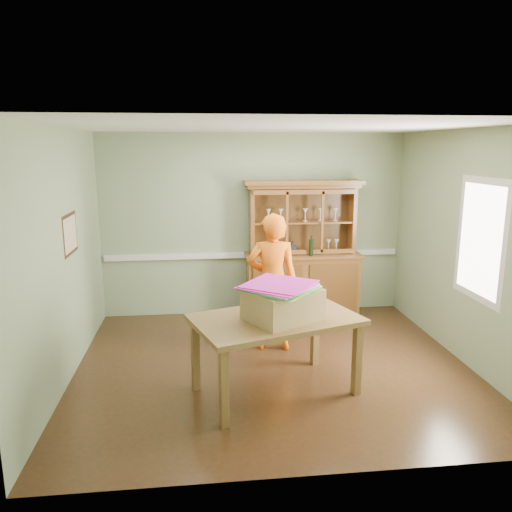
{
  "coord_description": "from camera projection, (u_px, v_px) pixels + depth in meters",
  "views": [
    {
      "loc": [
        -0.81,
        -5.34,
        2.49
      ],
      "look_at": [
        -0.15,
        0.4,
        1.23
      ],
      "focal_mm": 35.0,
      "sensor_mm": 36.0,
      "label": 1
    }
  ],
  "objects": [
    {
      "name": "cardboard_box",
      "position": [
        283.0,
        304.0,
        4.94
      ],
      "size": [
        0.84,
        0.8,
        0.31
      ],
      "primitive_type": "cube",
      "rotation": [
        0.0,
        0.0,
        0.52
      ],
      "color": "#A18353",
      "rests_on": "dining_table"
    },
    {
      "name": "wall_front",
      "position": [
        315.0,
        310.0,
        3.57
      ],
      "size": [
        4.5,
        0.0,
        4.5
      ],
      "primitive_type": "plane",
      "rotation": [
        -1.57,
        0.0,
        0.0
      ],
      "color": "gray",
      "rests_on": "floor"
    },
    {
      "name": "china_hutch",
      "position": [
        302.0,
        269.0,
        7.45
      ],
      "size": [
        1.72,
        0.57,
        2.02
      ],
      "color": "brown",
      "rests_on": "floor"
    },
    {
      "name": "floor",
      "position": [
        273.0,
        366.0,
        5.8
      ],
      "size": [
        4.5,
        4.5,
        0.0
      ],
      "primitive_type": "plane",
      "color": "#422715",
      "rests_on": "ground"
    },
    {
      "name": "wall_left",
      "position": [
        63.0,
        258.0,
        5.26
      ],
      "size": [
        0.0,
        4.0,
        4.0
      ],
      "primitive_type": "plane",
      "rotation": [
        1.57,
        0.0,
        1.57
      ],
      "color": "gray",
      "rests_on": "floor"
    },
    {
      "name": "wall_right",
      "position": [
        466.0,
        248.0,
        5.76
      ],
      "size": [
        0.0,
        4.0,
        4.0
      ],
      "primitive_type": "plane",
      "rotation": [
        1.57,
        0.0,
        -1.57
      ],
      "color": "gray",
      "rests_on": "floor"
    },
    {
      "name": "dining_table",
      "position": [
        276.0,
        326.0,
        5.05
      ],
      "size": [
        1.85,
        1.44,
        0.81
      ],
      "rotation": [
        0.0,
        0.0,
        0.33
      ],
      "color": "brown",
      "rests_on": "floor"
    },
    {
      "name": "wall_back",
      "position": [
        254.0,
        225.0,
        7.45
      ],
      "size": [
        4.5,
        0.0,
        4.5
      ],
      "primitive_type": "plane",
      "rotation": [
        1.57,
        0.0,
        0.0
      ],
      "color": "gray",
      "rests_on": "floor"
    },
    {
      "name": "ceiling",
      "position": [
        275.0,
        127.0,
        5.22
      ],
      "size": [
        4.5,
        4.5,
        0.0
      ],
      "primitive_type": "plane",
      "rotation": [
        3.14,
        0.0,
        0.0
      ],
      "color": "white",
      "rests_on": "wall_back"
    },
    {
      "name": "person",
      "position": [
        272.0,
        282.0,
        6.14
      ],
      "size": [
        0.67,
        0.49,
        1.72
      ],
      "primitive_type": "imported",
      "rotation": [
        0.0,
        0.0,
        3.02
      ],
      "color": "orange",
      "rests_on": "floor"
    },
    {
      "name": "kite_stack",
      "position": [
        280.0,
        287.0,
        4.89
      ],
      "size": [
        0.86,
        0.86,
        0.05
      ],
      "rotation": [
        0.0,
        0.0,
        0.9
      ],
      "color": "yellow",
      "rests_on": "cardboard_box"
    },
    {
      "name": "window_panel",
      "position": [
        480.0,
        240.0,
        5.44
      ],
      "size": [
        0.03,
        0.96,
        1.36
      ],
      "color": "silver",
      "rests_on": "wall_right"
    },
    {
      "name": "chair_rail",
      "position": [
        254.0,
        255.0,
        7.52
      ],
      "size": [
        4.41,
        0.05,
        0.08
      ],
      "primitive_type": "cube",
      "color": "silver",
      "rests_on": "wall_back"
    },
    {
      "name": "framed_map",
      "position": [
        71.0,
        234.0,
        5.51
      ],
      "size": [
        0.03,
        0.6,
        0.46
      ],
      "color": "black",
      "rests_on": "wall_left"
    }
  ]
}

